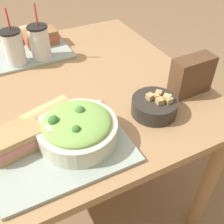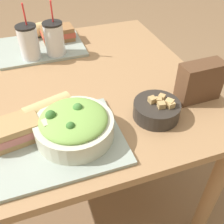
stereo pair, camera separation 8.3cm
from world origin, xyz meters
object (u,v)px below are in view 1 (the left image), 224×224
object	(u,v)px
baguette_near	(47,114)
baguette_far	(22,34)
soup_bowl	(155,106)
sandwich_far	(41,37)
salad_bowl	(77,128)
drink_cup_dark	(14,49)
drink_cup_red	(40,43)
chip_bag	(192,76)
sandwich_near	(17,140)

from	to	relation	value
baguette_near	baguette_far	bearing A→B (deg)	-21.76
soup_bowl	sandwich_far	size ratio (longest dim) A/B	0.97
salad_bowl	soup_bowl	size ratio (longest dim) A/B	1.53
soup_bowl	baguette_near	distance (m)	0.35
drink_cup_dark	baguette_far	bearing A→B (deg)	72.03
baguette_far	salad_bowl	bearing A→B (deg)	166.34
drink_cup_red	salad_bowl	bearing A→B (deg)	-94.02
soup_bowl	chip_bag	size ratio (longest dim) A/B	0.98
sandwich_near	drink_cup_red	xyz separation A→B (m)	(0.20, 0.49, 0.04)
salad_bowl	drink_cup_dark	xyz separation A→B (m)	(-0.07, 0.53, 0.03)
sandwich_near	sandwich_far	size ratio (longest dim) A/B	1.01
salad_bowl	chip_bag	bearing A→B (deg)	6.69
baguette_far	drink_cup_dark	xyz separation A→B (m)	(-0.07, -0.21, 0.03)
sandwich_far	sandwich_near	bearing A→B (deg)	-113.40
salad_bowl	chip_bag	size ratio (longest dim) A/B	1.50
baguette_near	drink_cup_dark	xyz separation A→B (m)	(-0.01, 0.42, 0.03)
soup_bowl	baguette_far	distance (m)	0.79
soup_bowl	drink_cup_dark	distance (m)	0.63
baguette_far	chip_bag	size ratio (longest dim) A/B	0.96
sandwich_near	baguette_near	xyz separation A→B (m)	(0.11, 0.06, 0.00)
baguette_far	drink_cup_red	bearing A→B (deg)	176.51
soup_bowl	drink_cup_red	xyz separation A→B (m)	(-0.24, 0.52, 0.05)
baguette_near	drink_cup_red	distance (m)	0.44
sandwich_far	chip_bag	bearing A→B (deg)	-60.40
soup_bowl	baguette_near	size ratio (longest dim) A/B	0.92
sandwich_near	chip_bag	bearing A→B (deg)	-8.73
baguette_near	sandwich_far	size ratio (longest dim) A/B	1.05
baguette_near	drink_cup_dark	size ratio (longest dim) A/B	0.70
sandwich_near	sandwich_far	bearing A→B (deg)	59.56
salad_bowl	sandwich_near	size ratio (longest dim) A/B	1.46
drink_cup_red	chip_bag	world-z (taller)	drink_cup_red
chip_bag	drink_cup_dark	bearing A→B (deg)	136.63
baguette_near	sandwich_far	world-z (taller)	baguette_near
sandwich_far	drink_cup_dark	size ratio (longest dim) A/B	0.67
baguette_near	drink_cup_red	size ratio (longest dim) A/B	0.71
drink_cup_red	chip_bag	size ratio (longest dim) A/B	1.51
sandwich_near	chip_bag	world-z (taller)	chip_bag
drink_cup_red	chip_bag	bearing A→B (deg)	-48.51
salad_bowl	baguette_far	world-z (taller)	salad_bowl
salad_bowl	baguette_near	size ratio (longest dim) A/B	1.41
salad_bowl	sandwich_near	bearing A→B (deg)	165.09
baguette_near	drink_cup_red	bearing A→B (deg)	-29.42
sandwich_near	chip_bag	xyz separation A→B (m)	(0.63, 0.01, 0.03)
sandwich_far	drink_cup_red	size ratio (longest dim) A/B	0.67
drink_cup_dark	chip_bag	distance (m)	0.72
soup_bowl	sandwich_near	bearing A→B (deg)	175.54
sandwich_near	soup_bowl	bearing A→B (deg)	-14.08
salad_bowl	drink_cup_dark	world-z (taller)	drink_cup_dark
drink_cup_dark	chip_bag	world-z (taller)	drink_cup_dark
soup_bowl	baguette_near	bearing A→B (deg)	163.49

